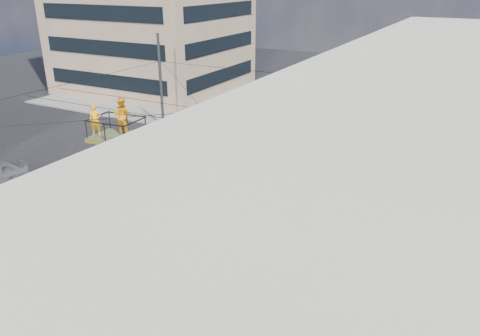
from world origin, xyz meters
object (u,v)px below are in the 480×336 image
at_px(utility_truck, 133,178).
at_px(city_bus, 411,191).
at_px(flagger, 332,211).
at_px(traffic_cone, 86,190).
at_px(worker_ground, 140,186).

distance_m(utility_truck, city_bus, 14.93).
bearing_deg(city_bus, flagger, -147.00).
bearing_deg(flagger, utility_truck, -83.18).
distance_m(utility_truck, traffic_cone, 4.30).
xyz_separation_m(utility_truck, worker_ground, (-0.56, 1.10, -1.09)).
height_order(utility_truck, city_bus, utility_truck).
relative_size(city_bus, worker_ground, 6.31).
height_order(city_bus, flagger, city_bus).
bearing_deg(city_bus, worker_ground, -163.94).
bearing_deg(utility_truck, city_bus, 19.97).
bearing_deg(city_bus, traffic_cone, -164.63).
xyz_separation_m(worker_ground, flagger, (10.74, 2.46, -0.10)).
bearing_deg(traffic_cone, flagger, 13.59).
bearing_deg(worker_ground, utility_truck, -172.21).
relative_size(utility_truck, traffic_cone, 9.84).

